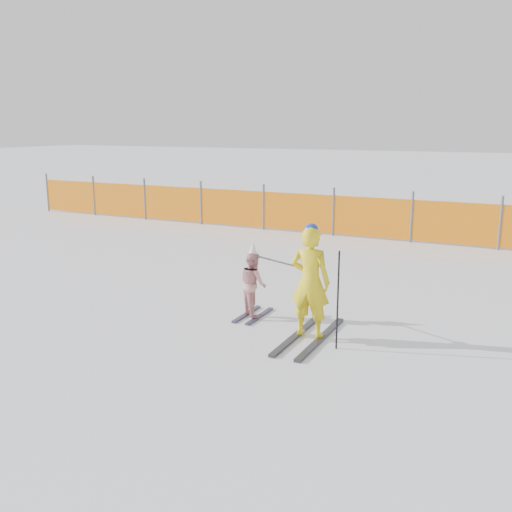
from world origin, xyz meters
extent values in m
plane|color=white|center=(0.00, 0.00, 0.00)|extent=(120.00, 120.00, 0.00)
cube|color=black|center=(0.73, 0.29, 0.02)|extent=(0.09, 1.70, 0.04)
cube|color=black|center=(1.07, 0.29, 0.02)|extent=(0.09, 1.70, 0.04)
imported|color=yellow|center=(0.90, 0.29, 0.78)|extent=(0.55, 0.36, 1.49)
sphere|color=navy|center=(0.90, 0.29, 1.47)|extent=(0.20, 0.20, 0.20)
cube|color=black|center=(-0.29, 0.77, 0.01)|extent=(0.09, 0.84, 0.03)
cube|color=black|center=(-0.07, 0.77, 0.01)|extent=(0.09, 0.84, 0.03)
imported|color=#D88D90|center=(-0.18, 0.77, 0.51)|extent=(0.59, 0.58, 0.96)
cone|color=white|center=(-0.18, 0.77, 1.02)|extent=(0.19, 0.19, 0.24)
cylinder|color=black|center=(1.35, 0.09, 0.64)|extent=(0.02, 0.02, 1.29)
cylinder|color=black|center=(0.36, 0.53, 0.94)|extent=(0.86, 0.40, 0.02)
cylinder|color=#595960|center=(-11.19, 7.48, 0.62)|extent=(0.06, 0.06, 1.25)
cylinder|color=#595960|center=(-9.19, 7.48, 0.62)|extent=(0.06, 0.06, 1.25)
cylinder|color=#595960|center=(-7.19, 7.48, 0.62)|extent=(0.06, 0.06, 1.25)
cylinder|color=#595960|center=(-5.19, 7.48, 0.62)|extent=(0.06, 0.06, 1.25)
cylinder|color=#595960|center=(-3.19, 7.48, 0.62)|extent=(0.06, 0.06, 1.25)
cylinder|color=#595960|center=(-1.19, 7.48, 0.62)|extent=(0.06, 0.06, 1.25)
cylinder|color=#595960|center=(0.81, 7.48, 0.62)|extent=(0.06, 0.06, 1.25)
cylinder|color=#595960|center=(2.81, 7.48, 0.62)|extent=(0.06, 0.06, 1.25)
cube|color=orange|center=(-3.22, 7.48, 0.55)|extent=(15.95, 0.03, 1.00)
camera|label=1|loc=(3.45, -6.53, 2.79)|focal=40.00mm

